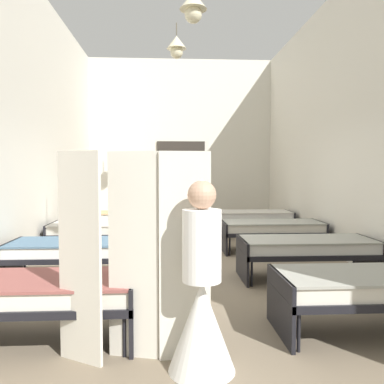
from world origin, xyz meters
TOP-DOWN VIEW (x-y plane):
  - ground_plane at (0.00, 0.00)m, footprint 5.91×11.04m
  - room_shell at (-0.00, 1.16)m, footprint 5.71×10.64m
  - bed_left_row_0 at (-1.61, -2.85)m, footprint 1.90×0.84m
  - bed_right_row_0 at (1.61, -2.85)m, footprint 1.90×0.84m
  - bed_left_row_1 at (-1.61, -0.95)m, footprint 1.90×0.84m
  - bed_right_row_1 at (1.61, -0.95)m, footprint 1.90×0.84m
  - bed_left_row_2 at (-1.61, 0.95)m, footprint 1.90×0.84m
  - bed_right_row_2 at (1.61, 0.95)m, footprint 1.90×0.84m
  - bed_left_row_3 at (-1.61, 2.85)m, footprint 1.90×0.84m
  - bed_right_row_3 at (1.61, 2.85)m, footprint 1.90×0.84m
  - nurse_near_aisle at (0.14, 3.26)m, footprint 0.52×0.52m
  - nurse_mid_aisle at (-0.11, -3.47)m, footprint 0.52×0.52m
  - privacy_screen at (-0.66, -3.25)m, footprint 1.24×0.24m

SIDE VIEW (x-z plane):
  - ground_plane at x=0.00m, z-range -0.10..0.00m
  - bed_left_row_0 at x=-1.61m, z-range 0.15..0.73m
  - bed_right_row_0 at x=1.61m, z-range 0.15..0.73m
  - bed_left_row_1 at x=-1.61m, z-range 0.15..0.73m
  - bed_right_row_1 at x=1.61m, z-range 0.15..0.73m
  - bed_left_row_2 at x=-1.61m, z-range 0.15..0.73m
  - bed_right_row_2 at x=1.61m, z-range 0.15..0.73m
  - bed_left_row_3 at x=-1.61m, z-range 0.15..0.73m
  - bed_right_row_3 at x=1.61m, z-range 0.15..0.73m
  - nurse_near_aisle at x=0.14m, z-range -0.21..1.27m
  - nurse_mid_aisle at x=-0.11m, z-range -0.21..1.27m
  - privacy_screen at x=-0.66m, z-range 0.00..1.70m
  - room_shell at x=0.00m, z-range 0.01..4.80m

